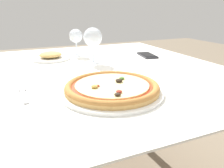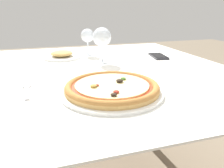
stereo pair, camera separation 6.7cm
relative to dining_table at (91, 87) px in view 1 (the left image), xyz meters
name	(u,v)px [view 1 (the left image)]	position (x,y,z in m)	size (l,w,h in m)	color
dining_table	(91,87)	(0.00, 0.00, 0.00)	(1.16, 1.16, 0.72)	brown
pizza_plate	(112,88)	(-0.02, -0.29, 0.10)	(0.32, 0.32, 0.04)	white
fork	(23,93)	(-0.28, -0.18, 0.08)	(0.03, 0.17, 0.00)	silver
wine_glass_far_left	(76,37)	(0.02, 0.31, 0.18)	(0.07, 0.07, 0.14)	silver
wine_glass_far_right	(93,38)	(0.05, 0.11, 0.20)	(0.09, 0.09, 0.17)	silver
cell_phone	(147,55)	(0.37, 0.14, 0.09)	(0.09, 0.15, 0.01)	#232328
side_plate	(51,56)	(-0.13, 0.27, 0.10)	(0.19, 0.19, 0.04)	white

